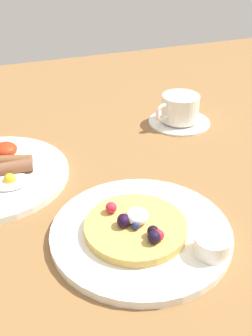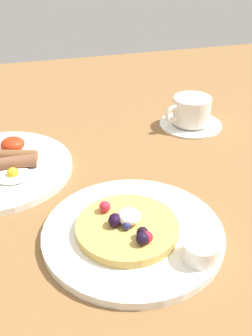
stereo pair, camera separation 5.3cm
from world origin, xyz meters
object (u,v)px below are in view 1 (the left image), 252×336
Objects in this scene: pancake_plate at (141,233)px; syrup_ramekin at (212,245)px; coffee_saucer at (179,121)px; coffee_cup at (180,107)px.

pancake_plate is 5.40× the size of syrup_ramekin.
coffee_cup is (-0.15, -0.04, 3.30)cm from coffee_saucer.
syrup_ramekin is at bearing -111.39° from coffee_cup.
coffee_saucer is (15.34, 38.82, -2.13)cm from syrup_ramekin.
syrup_ramekin is 41.66cm from coffee_cup.
syrup_ramekin reaches higher than pancake_plate.
coffee_saucer is at bearing 68.44° from syrup_ramekin.
coffee_cup is (22.01, 31.21, 3.10)cm from pancake_plate.
pancake_plate reaches higher than coffee_saucer.
coffee_cup is (15.19, 38.77, 1.17)cm from syrup_ramekin.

